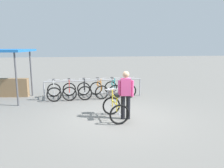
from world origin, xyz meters
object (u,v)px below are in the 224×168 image
object	(u,v)px
racked_bike_teal	(113,89)
racked_bike_yellow	(127,88)
featured_bicycle	(114,106)
racked_bike_black	(84,90)
racked_bike_orange	(99,89)
racked_bike_red	(69,91)
racked_bike_white	(54,91)
person_with_featured_bike	(126,93)

from	to	relation	value
racked_bike_teal	racked_bike_yellow	xyz separation A→B (m)	(0.70, 0.04, 0.00)
racked_bike_yellow	featured_bicycle	bearing A→B (deg)	-109.62
racked_bike_black	racked_bike_orange	bearing A→B (deg)	2.91
racked_bike_teal	featured_bicycle	world-z (taller)	same
racked_bike_orange	racked_bike_teal	xyz separation A→B (m)	(0.70, 0.04, 0.00)
racked_bike_red	featured_bicycle	world-z (taller)	same
racked_bike_white	racked_bike_black	world-z (taller)	same
racked_bike_red	person_with_featured_bike	xyz separation A→B (m)	(1.99, -3.24, 0.54)
racked_bike_orange	racked_bike_red	bearing A→B (deg)	-177.09
featured_bicycle	person_with_featured_bike	world-z (taller)	person_with_featured_bike
racked_bike_black	featured_bicycle	xyz separation A→B (m)	(0.93, -3.17, 0.08)
racked_bike_red	person_with_featured_bike	size ratio (longest dim) A/B	0.69
racked_bike_red	racked_bike_yellow	distance (m)	2.80
racked_bike_teal	racked_bike_white	bearing A→B (deg)	-177.09
racked_bike_orange	featured_bicycle	world-z (taller)	same
racked_bike_orange	racked_bike_teal	world-z (taller)	same
featured_bicycle	racked_bike_black	bearing A→B (deg)	106.33
racked_bike_white	racked_bike_black	distance (m)	1.40
racked_bike_red	racked_bike_black	size ratio (longest dim) A/B	1.01
racked_bike_black	racked_bike_red	bearing A→B (deg)	-177.09
racked_bike_black	racked_bike_teal	xyz separation A→B (m)	(1.40, 0.07, 0.00)
racked_bike_white	person_with_featured_bike	world-z (taller)	person_with_featured_bike
racked_bike_black	featured_bicycle	bearing A→B (deg)	-73.67
racked_bike_black	person_with_featured_bike	bearing A→B (deg)	-68.49
racked_bike_white	racked_bike_yellow	distance (m)	3.50
racked_bike_teal	featured_bicycle	bearing A→B (deg)	-98.23
racked_bike_teal	racked_bike_orange	bearing A→B (deg)	-177.09
racked_bike_white	racked_bike_orange	size ratio (longest dim) A/B	0.98
racked_bike_black	person_with_featured_bike	world-z (taller)	person_with_featured_bike
racked_bike_teal	racked_bike_yellow	size ratio (longest dim) A/B	0.99
racked_bike_orange	person_with_featured_bike	distance (m)	3.41
racked_bike_white	featured_bicycle	distance (m)	3.88
racked_bike_black	featured_bicycle	distance (m)	3.30
racked_bike_red	person_with_featured_bike	world-z (taller)	person_with_featured_bike
racked_bike_black	racked_bike_yellow	size ratio (longest dim) A/B	0.97
racked_bike_red	featured_bicycle	distance (m)	3.53
racked_bike_yellow	person_with_featured_bike	world-z (taller)	person_with_featured_bike
racked_bike_red	racked_bike_teal	xyz separation A→B (m)	(2.10, 0.11, 0.00)
racked_bike_yellow	person_with_featured_bike	distance (m)	3.52
racked_bike_white	racked_bike_yellow	world-z (taller)	same
person_with_featured_bike	racked_bike_orange	bearing A→B (deg)	100.13
racked_bike_red	person_with_featured_bike	bearing A→B (deg)	-58.44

